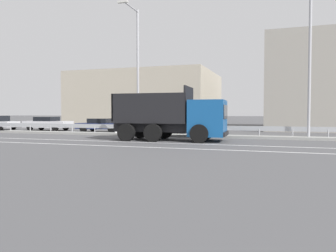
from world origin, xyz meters
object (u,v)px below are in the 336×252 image
Objects in this scene: median_road_sign at (116,119)px; street_lamp_2 at (310,51)px; parked_car_3 at (161,125)px; parked_car_2 at (102,125)px; dump_truck at (184,120)px; parked_car_1 at (48,123)px; street_lamp_1 at (137,65)px.

street_lamp_2 is (13.32, 0.01, 4.25)m from median_road_sign.
parked_car_2 is at bearing -86.87° from parked_car_3.
parked_car_2 is at bearing 168.84° from street_lamp_2.
parked_car_2 is 5.37m from parked_car_3.
median_road_sign is at bearing 39.37° from parked_car_2.
median_road_sign is (-6.13, 3.06, -0.05)m from dump_truck.
parked_car_1 is at bearing -92.31° from parked_car_3.
street_lamp_2 is 2.16× the size of parked_car_1.
median_road_sign is at bearing -179.96° from street_lamp_2.
street_lamp_1 is 5.95m from parked_car_3.
parked_car_3 is at bearing 84.28° from street_lamp_1.
street_lamp_2 is at bearing 0.04° from median_road_sign.
median_road_sign is 4.35m from parked_car_3.
street_lamp_1 reaches higher than dump_truck.
street_lamp_1 is at bearing 68.25° from parked_car_1.
street_lamp_1 is 11.47m from street_lamp_2.
street_lamp_1 is 0.92× the size of street_lamp_2.
dump_truck is 16.85m from parked_car_1.
street_lamp_2 is 2.27× the size of parked_car_2.
street_lamp_1 is (1.86, -0.31, 3.89)m from median_road_sign.
median_road_sign is 0.52× the size of parked_car_2.
street_lamp_1 is at bearing -126.04° from dump_truck.
dump_truck is 11.20m from parked_car_2.
dump_truck is 3.06× the size of median_road_sign.
parked_car_1 is at bearing -99.77° from parked_car_2.
dump_truck reaches higher than parked_car_1.
street_lamp_2 is at bearing 74.57° from parked_car_2.
street_lamp_1 reaches higher than parked_car_2.
parked_car_3 is (2.26, 3.69, -0.50)m from median_road_sign.
parked_car_2 is at bearing 144.34° from street_lamp_1.
street_lamp_1 is at bearing -7.27° from parked_car_3.
street_lamp_1 is 1.99× the size of parked_car_1.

